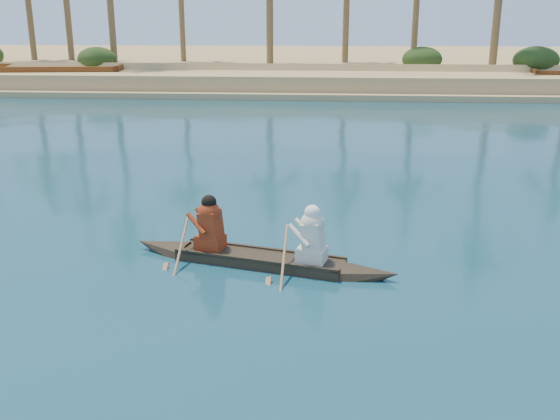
# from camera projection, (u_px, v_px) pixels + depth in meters

# --- Properties ---
(ground) EXTENTS (160.00, 160.00, 0.00)m
(ground) POSITION_uv_depth(u_px,v_px,m) (15.00, 200.00, 16.55)
(ground) COLOR #0B344B
(ground) RESTS_ON ground
(sandy_embankment) EXTENTS (150.00, 51.00, 1.50)m
(sandy_embankment) POSITION_uv_depth(u_px,v_px,m) (248.00, 64.00, 61.10)
(sandy_embankment) COLOR tan
(sandy_embankment) RESTS_ON ground
(shrub_cluster) EXTENTS (100.00, 6.00, 2.40)m
(shrub_cluster) POSITION_uv_depth(u_px,v_px,m) (220.00, 68.00, 46.23)
(shrub_cluster) COLOR #1D3714
(shrub_cluster) RESTS_ON ground
(canoe) EXTENTS (5.44, 2.06, 1.50)m
(canoe) POSITION_uv_depth(u_px,v_px,m) (260.00, 250.00, 12.09)
(canoe) COLOR #31251A
(canoe) RESTS_ON ground
(barge_mid) EXTENTS (12.18, 5.70, 1.95)m
(barge_mid) POSITION_uv_depth(u_px,v_px,m) (38.00, 79.00, 43.04)
(barge_mid) COLOR brown
(barge_mid) RESTS_ON ground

